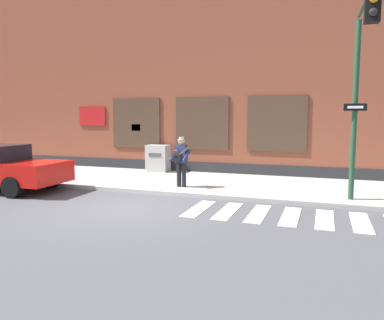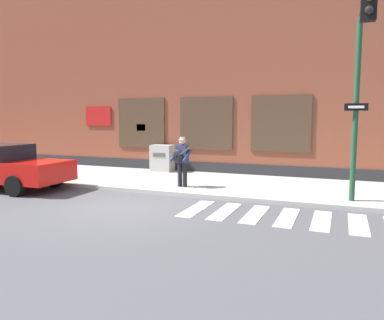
% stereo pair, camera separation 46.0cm
% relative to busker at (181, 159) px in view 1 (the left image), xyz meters
% --- Properties ---
extents(ground_plane, '(160.00, 160.00, 0.00)m').
position_rel_busker_xyz_m(ground_plane, '(-0.42, -2.66, -1.07)').
color(ground_plane, '#4C4C51').
extents(sidewalk, '(28.00, 4.53, 0.12)m').
position_rel_busker_xyz_m(sidewalk, '(-0.42, 1.32, -1.01)').
color(sidewalk, '#ADAAA3').
rests_on(sidewalk, ground).
extents(building_backdrop, '(28.00, 4.06, 9.18)m').
position_rel_busker_xyz_m(building_backdrop, '(-0.42, 5.58, 3.51)').
color(building_backdrop, brown).
rests_on(building_backdrop, ground).
extents(crosswalk, '(5.20, 1.90, 0.01)m').
position_rel_busker_xyz_m(crosswalk, '(3.79, -2.24, -1.06)').
color(crosswalk, silver).
rests_on(crosswalk, ground).
extents(busker, '(0.72, 0.58, 1.67)m').
position_rel_busker_xyz_m(busker, '(0.00, 0.00, 0.00)').
color(busker, black).
rests_on(busker, sidewalk).
extents(traffic_light, '(0.60, 2.98, 5.14)m').
position_rel_busker_xyz_m(traffic_light, '(5.30, -1.29, 2.61)').
color(traffic_light, '#1E472D').
rests_on(traffic_light, sidewalk).
extents(utility_box, '(0.95, 0.64, 1.14)m').
position_rel_busker_xyz_m(utility_box, '(-2.28, 3.14, -0.37)').
color(utility_box, '#ADADA8').
rests_on(utility_box, sidewalk).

